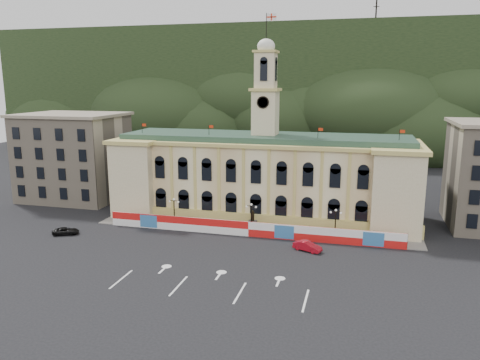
% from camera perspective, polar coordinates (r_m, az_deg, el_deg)
% --- Properties ---
extents(ground, '(260.00, 260.00, 0.00)m').
position_cam_1_polar(ground, '(64.84, -2.14, -11.00)').
color(ground, black).
rests_on(ground, ground).
extents(lane_markings, '(26.00, 10.00, 0.02)m').
position_cam_1_polar(lane_markings, '(60.48, -3.54, -12.77)').
color(lane_markings, white).
rests_on(lane_markings, ground).
extents(hill_ridge, '(230.00, 80.00, 64.00)m').
position_cam_1_polar(hill_ridge, '(180.08, 9.22, 9.92)').
color(hill_ridge, black).
rests_on(hill_ridge, ground).
extents(city_hall, '(56.20, 17.60, 37.10)m').
position_cam_1_polar(city_hall, '(88.27, 2.98, 0.53)').
color(city_hall, beige).
rests_on(city_hall, ground).
extents(side_building_left, '(21.00, 17.00, 18.60)m').
position_cam_1_polar(side_building_left, '(107.95, -19.61, 2.74)').
color(side_building_left, tan).
rests_on(side_building_left, ground).
extents(hoarding_fence, '(50.00, 0.44, 2.50)m').
position_cam_1_polar(hoarding_fence, '(78.04, 1.09, -5.99)').
color(hoarding_fence, red).
rests_on(hoarding_fence, ground).
extents(pavement, '(56.00, 5.50, 0.16)m').
position_cam_1_polar(pavement, '(80.90, 1.49, -6.21)').
color(pavement, slate).
rests_on(pavement, ground).
extents(statue, '(1.40, 1.40, 3.72)m').
position_cam_1_polar(statue, '(80.79, 1.54, -5.41)').
color(statue, '#595651').
rests_on(statue, ground).
extents(lamp_left, '(1.96, 0.44, 5.15)m').
position_cam_1_polar(lamp_left, '(83.50, -8.03, -3.60)').
color(lamp_left, black).
rests_on(lamp_left, ground).
extents(lamp_center, '(1.96, 0.44, 5.15)m').
position_cam_1_polar(lamp_center, '(79.32, 1.38, -4.32)').
color(lamp_center, black).
rests_on(lamp_center, ground).
extents(lamp_right, '(1.96, 0.44, 5.15)m').
position_cam_1_polar(lamp_right, '(77.47, 11.55, -4.96)').
color(lamp_right, black).
rests_on(lamp_right, ground).
extents(red_sedan, '(4.63, 5.50, 1.46)m').
position_cam_1_polar(red_sedan, '(72.41, 8.22, -8.00)').
color(red_sedan, '#A30B18').
rests_on(red_sedan, ground).
extents(black_suv, '(5.05, 5.70, 1.19)m').
position_cam_1_polar(black_suv, '(84.34, -20.48, -5.85)').
color(black_suv, black).
rests_on(black_suv, ground).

